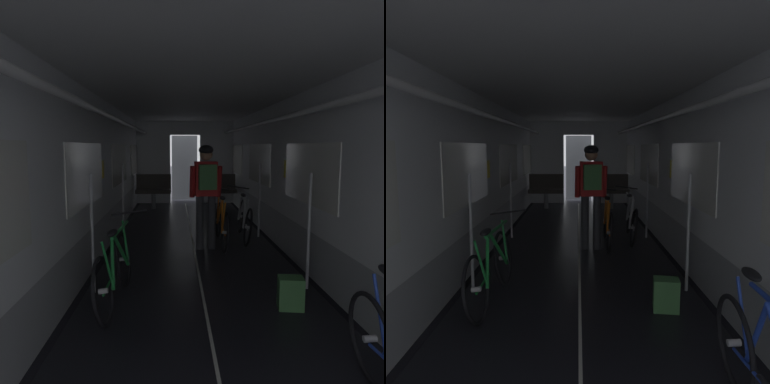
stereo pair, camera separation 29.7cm
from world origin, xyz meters
The scene contains 9 objects.
train_car_shell centered at (0.00, 3.60, 1.70)m, with size 3.14×12.34×2.57m.
bench_seat_far_left centered at (-0.90, 8.07, 0.57)m, with size 0.98×0.51×0.95m.
bench_seat_far_right centered at (0.90, 8.07, 0.57)m, with size 0.98×0.51×0.95m.
bicycle_blue centered at (1.06, -0.19, 0.38)m, with size 0.44×1.69×0.95m.
bicycle_green centered at (-0.97, 1.80, 0.38)m, with size 0.44×1.69×0.96m.
bicycle_silver centered at (0.96, 4.53, 0.38)m, with size 0.44×1.69×0.96m.
person_cyclist_aisle centered at (0.20, 3.89, 1.07)m, with size 0.54×0.41×1.73m.
bicycle_orange_in_aisle centered at (0.49, 4.15, 0.38)m, with size 0.44×1.69×0.95m.
backpack_on_floor centered at (0.90, 1.56, 0.17)m, with size 0.26×0.20×0.34m, color #3D703D.
Camera 2 is at (-0.02, -2.14, 1.71)m, focal length 34.71 mm.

